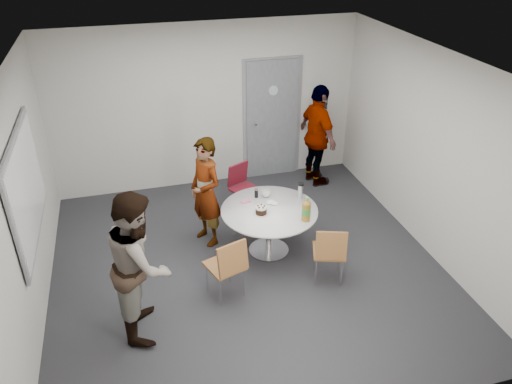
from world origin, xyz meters
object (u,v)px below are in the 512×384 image
object	(u,v)px
chair_far	(242,184)
person_right	(318,136)
chair_near_right	(330,250)
whiteboard	(27,188)
chair_near_left	(228,264)
person_left	(140,263)
door	(272,120)
person_main	(206,192)
table	(272,215)

from	to	relation	value
chair_far	person_right	bearing A→B (deg)	175.43
chair_near_right	person_right	world-z (taller)	person_right
whiteboard	chair_near_right	world-z (taller)	whiteboard
chair_near_left	person_left	size ratio (longest dim) A/B	0.49
door	chair_near_left	xyz separation A→B (m)	(-1.46, -3.02, -0.51)
whiteboard	chair_far	bearing A→B (deg)	23.18
person_main	person_right	size ratio (longest dim) A/B	0.90
whiteboard	chair_near_left	bearing A→B (deg)	-19.45
chair_near_left	chair_near_right	bearing A→B (deg)	-20.71
table	person_right	world-z (taller)	person_right
chair_near_right	table	bearing A→B (deg)	139.29
chair_near_left	chair_near_right	size ratio (longest dim) A/B	1.03
person_left	whiteboard	bearing A→B (deg)	56.24
whiteboard	chair_near_right	size ratio (longest dim) A/B	2.31
whiteboard	chair_near_left	xyz separation A→B (m)	(2.10, -0.74, -0.93)
person_left	person_right	bearing A→B (deg)	-43.04
chair_near_right	door	bearing A→B (deg)	104.84
chair_near_right	chair_near_left	bearing A→B (deg)	-163.66
door	whiteboard	size ratio (longest dim) A/B	1.12
person_main	person_right	xyz separation A→B (m)	(2.11, 1.21, 0.08)
chair_near_right	person_right	size ratio (longest dim) A/B	0.47
whiteboard	person_main	xyz separation A→B (m)	(2.08, 0.54, -0.67)
person_left	door	bearing A→B (deg)	-31.38
chair_near_right	chair_far	world-z (taller)	chair_near_right
door	chair_near_right	world-z (taller)	door
chair_near_left	chair_far	world-z (taller)	chair_near_left
person_left	person_right	xyz separation A→B (m)	(3.09, 2.67, 0.01)
chair_near_left	chair_far	size ratio (longest dim) A/B	1.07
person_main	chair_near_right	bearing A→B (deg)	19.69
door	table	world-z (taller)	door
whiteboard	table	distance (m)	3.00
chair_far	chair_near_right	bearing A→B (deg)	81.12
chair_near_right	person_right	distance (m)	2.70
person_right	door	bearing A→B (deg)	41.15
chair_near_left	door	bearing A→B (deg)	45.62
door	person_main	bearing A→B (deg)	-130.27
whiteboard	chair_far	size ratio (longest dim) A/B	2.38
whiteboard	table	world-z (taller)	whiteboard
whiteboard	person_left	bearing A→B (deg)	-39.84
door	chair_near_left	bearing A→B (deg)	-115.83
table	person_left	xyz separation A→B (m)	(-1.77, -0.96, 0.27)
person_left	person_right	world-z (taller)	person_right
person_main	chair_far	bearing A→B (deg)	109.37
table	chair_near_right	world-z (taller)	table
person_main	chair_near_left	bearing A→B (deg)	-23.68
chair_near_left	chair_near_right	distance (m)	1.27
person_main	person_left	distance (m)	1.76
door	chair_near_right	xyz separation A→B (m)	(-0.20, -3.07, -0.53)
door	chair_near_right	size ratio (longest dim) A/B	2.58
whiteboard	person_left	xyz separation A→B (m)	(1.11, -0.92, -0.59)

